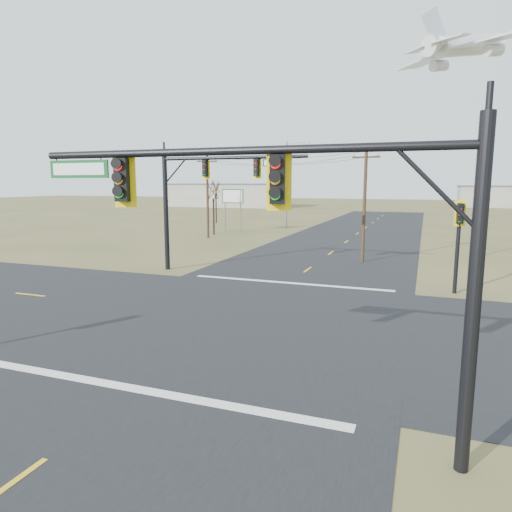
{
  "coord_description": "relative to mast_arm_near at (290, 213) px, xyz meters",
  "views": [
    {
      "loc": [
        7.29,
        -17.77,
        5.81
      ],
      "look_at": [
        0.32,
        1.0,
        2.62
      ],
      "focal_mm": 32.0,
      "sensor_mm": 36.0,
      "label": 1
    }
  ],
  "objects": [
    {
      "name": "ground",
      "position": [
        -4.56,
        8.28,
        -5.19
      ],
      "size": [
        320.0,
        320.0,
        0.0
      ],
      "primitive_type": "plane",
      "color": "olive",
      "rests_on": "ground"
    },
    {
      "name": "road_ew",
      "position": [
        -4.56,
        8.28,
        -5.18
      ],
      "size": [
        160.0,
        14.0,
        0.02
      ],
      "primitive_type": "cube",
      "color": "black",
      "rests_on": "ground"
    },
    {
      "name": "road_ns",
      "position": [
        -4.56,
        8.28,
        -5.18
      ],
      "size": [
        14.0,
        160.0,
        0.02
      ],
      "primitive_type": "cube",
      "color": "black",
      "rests_on": "ground"
    },
    {
      "name": "stop_bar_near",
      "position": [
        -4.56,
        0.78,
        -5.16
      ],
      "size": [
        12.0,
        0.4,
        0.01
      ],
      "primitive_type": "cube",
      "color": "silver",
      "rests_on": "road_ns"
    },
    {
      "name": "stop_bar_far",
      "position": [
        -4.56,
        15.78,
        -5.16
      ],
      "size": [
        12.0,
        0.4,
        0.01
      ],
      "primitive_type": "cube",
      "color": "silver",
      "rests_on": "road_ns"
    },
    {
      "name": "mast_arm_near",
      "position": [
        0.0,
        0.0,
        0.0
      ],
      "size": [
        10.34,
        0.52,
        7.12
      ],
      "rotation": [
        0.0,
        0.0,
        0.24
      ],
      "color": "black",
      "rests_on": "ground"
    },
    {
      "name": "mast_arm_far",
      "position": [
        -10.83,
        17.19,
        0.53
      ],
      "size": [
        9.87,
        0.49,
        8.0
      ],
      "rotation": [
        0.0,
        0.0,
        -0.17
      ],
      "color": "black",
      "rests_on": "ground"
    },
    {
      "name": "pedestal_signal_ne",
      "position": [
        4.43,
        16.42,
        -1.65
      ],
      "size": [
        0.63,
        0.55,
        4.97
      ],
      "rotation": [
        0.0,
        0.0,
        0.19
      ],
      "color": "black",
      "rests_on": "ground"
    },
    {
      "name": "utility_pole_near",
      "position": [
        -1.48,
        24.71,
        -0.84
      ],
      "size": [
        2.03,
        0.33,
        8.29
      ],
      "rotation": [
        0.0,
        0.0,
        -0.1
      ],
      "color": "#422A1C",
      "rests_on": "ground"
    },
    {
      "name": "utility_pole_far",
      "position": [
        -19.06,
        34.45,
        -0.64
      ],
      "size": [
        2.09,
        0.67,
        8.71
      ],
      "rotation": [
        0.0,
        0.0,
        0.26
      ],
      "color": "#422A1C",
      "rests_on": "ground"
    },
    {
      "name": "highway_sign",
      "position": [
        -19.19,
        41.53,
        -1.48
      ],
      "size": [
        2.75,
        0.16,
        5.15
      ],
      "rotation": [
        0.0,
        0.0,
        0.03
      ],
      "color": "slate",
      "rests_on": "ground"
    },
    {
      "name": "streetlight_a",
      "position": [
        7.06,
        31.43,
        -0.06
      ],
      "size": [
        2.55,
        0.31,
        9.13
      ],
      "rotation": [
        0.0,
        0.0,
        -0.17
      ],
      "color": "slate",
      "rests_on": "ground"
    },
    {
      "name": "streetlight_c",
      "position": [
        -13.94,
        47.39,
        1.05
      ],
      "size": [
        3.08,
        0.29,
        11.1
      ],
      "rotation": [
        0.0,
        0.0,
        -0.02
      ],
      "color": "slate",
      "rests_on": "ground"
    },
    {
      "name": "bare_tree_a",
      "position": [
        -19.92,
        37.67,
        -0.08
      ],
      "size": [
        2.76,
        2.76,
        6.46
      ],
      "rotation": [
        0.0,
        0.0,
        0.05
      ],
      "color": "black",
      "rests_on": "ground"
    },
    {
      "name": "bare_tree_b",
      "position": [
        -26.47,
        52.16,
        0.28
      ],
      "size": [
        3.51,
        3.51,
        6.83
      ],
      "rotation": [
        0.0,
        0.0,
        0.4
      ],
      "color": "black",
      "rests_on": "ground"
    },
    {
      "name": "warehouse_left",
      "position": [
        -44.56,
        98.28,
        -2.44
      ],
      "size": [
        28.0,
        14.0,
        5.5
      ],
      "primitive_type": "cube",
      "color": "#A5A192",
      "rests_on": "ground"
    },
    {
      "name": "warehouse_mid",
      "position": [
        20.44,
        118.28,
        -2.69
      ],
      "size": [
        20.0,
        12.0,
        5.0
      ],
      "primitive_type": "cube",
      "color": "#A5A192",
      "rests_on": "ground"
    },
    {
      "name": "jet_airliner",
      "position": [
        7.63,
        79.21,
        23.58
      ],
      "size": [
        28.36,
        28.4,
        12.72
      ],
      "rotation": [
        0.0,
        -0.16,
        0.81
      ],
      "color": "silver"
    }
  ]
}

